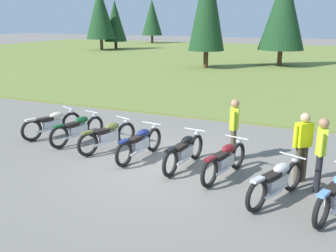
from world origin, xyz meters
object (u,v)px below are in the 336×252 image
rider_near_row_end (234,126)px  rider_in_hivis_vest (303,143)px  motorcycle_navy (140,143)px  motorcycle_british_green (78,129)px  motorcycle_maroon (225,160)px  motorcycle_silver (276,181)px  motorcycle_olive (108,136)px  rider_with_back_turned (321,150)px  motorcycle_black (184,151)px  motorcycle_cream (52,123)px

rider_near_row_end → rider_in_hivis_vest: bearing=-24.2°
motorcycle_navy → motorcycle_british_green: bearing=168.5°
motorcycle_navy → rider_in_hivis_vest: rider_in_hivis_vest is taller
motorcycle_british_green → motorcycle_maroon: (4.87, -0.83, 0.00)m
motorcycle_navy → rider_near_row_end: size_ratio=1.25×
motorcycle_navy → motorcycle_silver: bearing=-16.4°
rider_near_row_end → motorcycle_british_green: bearing=-174.8°
motorcycle_olive → motorcycle_british_green: bearing=169.0°
rider_in_hivis_vest → rider_with_back_turned: 0.53m
motorcycle_black → motorcycle_maroon: same height
motorcycle_navy → motorcycle_olive: bearing=167.9°
motorcycle_black → rider_with_back_turned: size_ratio=1.26×
motorcycle_cream → motorcycle_black: bearing=-9.2°
motorcycle_navy → rider_in_hivis_vest: bearing=1.5°
motorcycle_olive → rider_in_hivis_vest: rider_in_hivis_vest is taller
rider_in_hivis_vest → rider_near_row_end: (-1.81, 0.81, 0.00)m
rider_with_back_turned → rider_near_row_end: same height
motorcycle_cream → motorcycle_british_green: bearing=-9.1°
motorcycle_cream → motorcycle_maroon: 6.08m
motorcycle_cream → rider_near_row_end: size_ratio=1.18×
motorcycle_british_green → motorcycle_silver: size_ratio=1.05×
motorcycle_cream → motorcycle_olive: same height
motorcycle_olive → motorcycle_silver: 5.14m
rider_in_hivis_vest → motorcycle_black: bearing=-175.2°
motorcycle_cream → motorcycle_navy: 3.59m
motorcycle_olive → motorcycle_navy: bearing=-12.1°
motorcycle_cream → motorcycle_black: (4.88, -0.79, 0.00)m
motorcycle_cream → motorcycle_maroon: same height
motorcycle_silver → motorcycle_olive: bearing=164.6°
motorcycle_navy → motorcycle_black: (1.34, -0.12, 0.00)m
motorcycle_olive → rider_in_hivis_vest: (5.33, -0.14, 0.51)m
motorcycle_silver → rider_in_hivis_vest: 1.38m
motorcycle_black → rider_in_hivis_vest: rider_in_hivis_vest is taller
motorcycle_black → motorcycle_cream: bearing=170.8°
motorcycle_british_green → motorcycle_maroon: 4.94m
motorcycle_olive → rider_near_row_end: 3.63m
motorcycle_olive → motorcycle_silver: (4.95, -1.36, 0.00)m
motorcycle_olive → motorcycle_maroon: bearing=-9.2°
rider_with_back_turned → motorcycle_navy: bearing=177.0°
rider_with_back_turned → rider_near_row_end: (-2.21, 1.16, 0.00)m
rider_near_row_end → rider_with_back_turned: bearing=-27.7°
motorcycle_maroon → motorcycle_silver: bearing=-30.4°
motorcycle_british_green → rider_near_row_end: rider_near_row_end is taller
motorcycle_navy → rider_with_back_turned: size_ratio=1.25×
motorcycle_cream → rider_near_row_end: rider_near_row_end is taller
motorcycle_cream → motorcycle_navy: bearing=-10.7°
motorcycle_cream → motorcycle_maroon: size_ratio=0.96×
rider_in_hivis_vest → rider_near_row_end: bearing=155.8°
motorcycle_silver → motorcycle_navy: bearing=163.6°
motorcycle_navy → motorcycle_black: 1.35m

